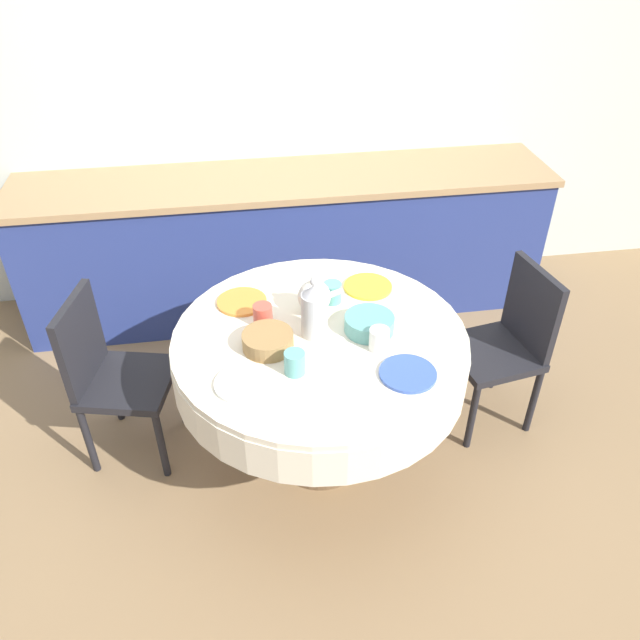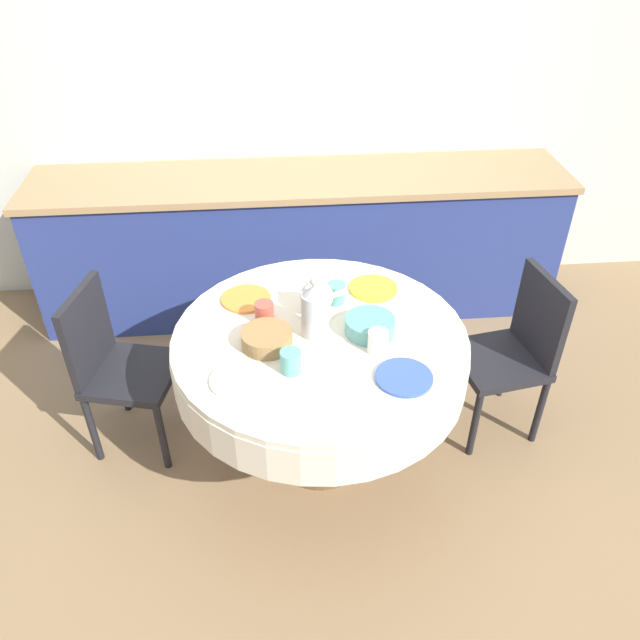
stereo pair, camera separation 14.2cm
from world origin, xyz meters
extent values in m
plane|color=#8E704C|center=(0.00, 0.00, 0.00)|extent=(12.00, 12.00, 0.00)
cube|color=beige|center=(0.00, 1.71, 1.30)|extent=(7.00, 0.05, 2.60)
cube|color=navy|center=(0.00, 1.38, 0.43)|extent=(3.20, 0.60, 0.87)
cube|color=#A37F56|center=(0.00, 1.38, 0.89)|extent=(3.24, 0.64, 0.04)
cylinder|color=brown|center=(0.00, 0.00, 0.02)|extent=(0.44, 0.44, 0.04)
cylinder|color=brown|center=(0.00, 0.00, 0.30)|extent=(0.11, 0.11, 0.52)
cylinder|color=silver|center=(0.00, 0.00, 0.65)|extent=(1.29, 1.29, 0.18)
cylinder|color=silver|center=(0.00, 0.00, 0.75)|extent=(1.28, 1.28, 0.03)
cube|color=black|center=(0.90, 0.16, 0.43)|extent=(0.46, 0.46, 0.04)
cube|color=black|center=(1.08, 0.19, 0.66)|extent=(0.10, 0.38, 0.43)
cylinder|color=black|center=(0.75, -0.05, 0.20)|extent=(0.04, 0.04, 0.41)
cylinder|color=black|center=(0.69, 0.30, 0.20)|extent=(0.04, 0.04, 0.41)
cylinder|color=black|center=(1.10, 0.01, 0.20)|extent=(0.04, 0.04, 0.41)
cylinder|color=black|center=(1.04, 0.36, 0.20)|extent=(0.04, 0.04, 0.41)
cube|color=black|center=(-0.88, 0.21, 0.43)|extent=(0.48, 0.48, 0.04)
cube|color=black|center=(-1.06, 0.26, 0.66)|extent=(0.12, 0.38, 0.43)
cylinder|color=black|center=(-0.67, 0.34, 0.20)|extent=(0.04, 0.04, 0.41)
cylinder|color=black|center=(-0.75, 0.00, 0.20)|extent=(0.04, 0.04, 0.41)
cylinder|color=black|center=(-1.02, 0.43, 0.20)|extent=(0.04, 0.04, 0.41)
cylinder|color=black|center=(-1.10, 0.08, 0.20)|extent=(0.04, 0.04, 0.41)
cylinder|color=white|center=(-0.34, -0.27, 0.77)|extent=(0.23, 0.23, 0.01)
cylinder|color=#5BA39E|center=(-0.14, -0.22, 0.82)|extent=(0.08, 0.08, 0.10)
cylinder|color=#3856AD|center=(0.31, -0.31, 0.77)|extent=(0.23, 0.23, 0.01)
cylinder|color=white|center=(0.23, -0.13, 0.82)|extent=(0.08, 0.08, 0.10)
cylinder|color=orange|center=(-0.32, 0.30, 0.77)|extent=(0.23, 0.23, 0.01)
cylinder|color=#CC4C3D|center=(-0.23, 0.12, 0.82)|extent=(0.08, 0.08, 0.10)
cylinder|color=yellow|center=(0.28, 0.33, 0.77)|extent=(0.23, 0.23, 0.01)
cylinder|color=#5BA39E|center=(0.10, 0.24, 0.82)|extent=(0.08, 0.08, 0.10)
cylinder|color=#B2B2B7|center=(-0.02, 0.01, 0.87)|extent=(0.11, 0.11, 0.20)
cone|color=#B2B2B7|center=(-0.02, 0.01, 1.00)|extent=(0.10, 0.10, 0.05)
sphere|color=#B2B2B7|center=(-0.02, 0.01, 1.04)|extent=(0.03, 0.03, 0.03)
cylinder|color=silver|center=(0.00, 0.17, 0.77)|extent=(0.08, 0.08, 0.01)
sphere|color=silver|center=(0.00, 0.17, 0.85)|extent=(0.15, 0.15, 0.15)
cylinder|color=silver|center=(0.09, 0.17, 0.86)|extent=(0.09, 0.03, 0.05)
sphere|color=silver|center=(0.00, 0.17, 0.95)|extent=(0.03, 0.03, 0.03)
cylinder|color=olive|center=(-0.23, -0.05, 0.80)|extent=(0.22, 0.22, 0.07)
cylinder|color=#569993|center=(0.22, 0.00, 0.80)|extent=(0.22, 0.22, 0.07)
camera|label=1|loc=(-0.33, -2.10, 2.41)|focal=35.00mm
camera|label=2|loc=(-0.19, -2.12, 2.41)|focal=35.00mm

